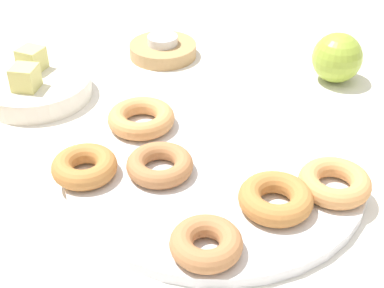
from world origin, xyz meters
The scene contains 14 objects.
ground_plane centered at (0.00, 0.00, 0.00)m, with size 2.40×2.40×0.00m, color white.
donut_plate centered at (0.00, 0.00, 0.01)m, with size 0.38×0.38×0.02m, color silver.
donut_0 centered at (-0.02, 0.07, 0.03)m, with size 0.08×0.08×0.02m, color #B27547.
donut_1 centered at (-0.04, 0.16, 0.03)m, with size 0.08×0.08×0.03m, color #BC7A3D.
donut_2 centered at (-0.15, -0.01, 0.03)m, with size 0.08×0.08×0.03m, color #B27547.
donut_3 centered at (-0.07, -0.08, 0.03)m, with size 0.09×0.09×0.03m, color #BC7A3D.
donut_4 centered at (0.08, 0.11, 0.03)m, with size 0.09×0.09×0.03m, color tan.
donut_5 centered at (-0.03, -0.15, 0.03)m, with size 0.09×0.09×0.03m, color tan.
candle_holder centered at (0.33, 0.13, 0.01)m, with size 0.12×0.12×0.02m, color tan.
tealight centered at (0.33, 0.13, 0.03)m, with size 0.05×0.05×0.01m, color silver.
fruit_bowl centered at (0.16, 0.30, 0.02)m, with size 0.17×0.17×0.03m, color silver.
melon_chunk_left centered at (0.13, 0.30, 0.05)m, with size 0.04×0.04×0.04m, color #DBD67A.
melon_chunk_right centered at (0.19, 0.31, 0.05)m, with size 0.04×0.04×0.04m, color #DBD67A.
apple centered at (0.28, -0.17, 0.04)m, with size 0.08×0.08×0.08m, color #93AD38.
Camera 1 is at (-0.56, -0.05, 0.45)m, focal length 52.24 mm.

